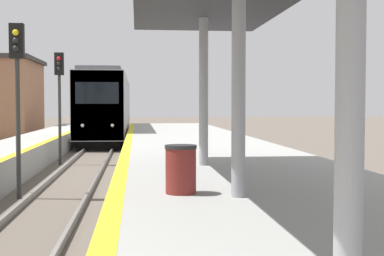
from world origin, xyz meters
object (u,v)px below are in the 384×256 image
(train, at_px, (108,107))
(trash_bin, at_px, (181,169))
(signal_mid, at_px, (17,77))
(signal_far, at_px, (59,87))

(train, relative_size, trash_bin, 23.83)
(train, bearing_deg, signal_mid, -92.60)
(trash_bin, bearing_deg, train, 95.54)
(train, relative_size, signal_far, 4.33)
(signal_far, distance_m, trash_bin, 13.69)
(signal_far, relative_size, trash_bin, 5.51)
(signal_far, height_order, trash_bin, signal_far)
(train, height_order, signal_far, signal_far)
(train, xyz_separation_m, trash_bin, (2.75, -28.31, -0.91))
(train, height_order, signal_mid, signal_mid)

